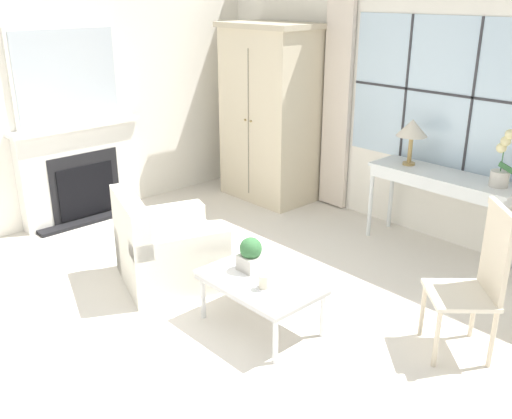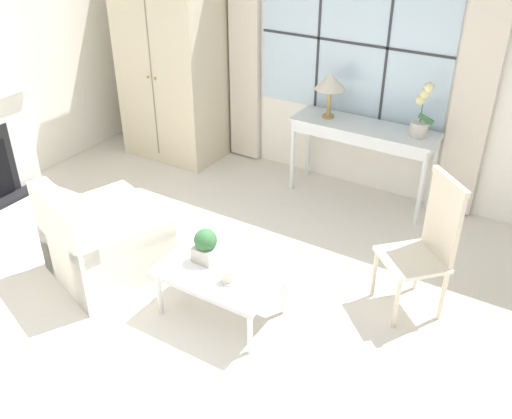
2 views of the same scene
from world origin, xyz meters
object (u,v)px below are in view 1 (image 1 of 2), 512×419
Objects in this scene: potted_orchid at (502,165)px; potted_plant_small at (251,254)px; fireplace at (79,161)px; console_table at (443,182)px; armchair_upholstered at (167,252)px; side_chair_wooden at (479,275)px; table_lamp at (412,129)px; pillar_candle at (264,283)px; armoire at (269,114)px; coffee_table at (261,284)px.

potted_orchid reaches higher than potted_plant_small.
console_table is at bearing 33.89° from fireplace.
armchair_upholstered reaches higher than console_table.
side_chair_wooden is (2.37, 0.98, 0.33)m from armchair_upholstered.
fireplace is 2.89m from potted_plant_small.
armchair_upholstered is at bearing -157.58° from side_chair_wooden.
table_lamp is at bearing 137.23° from side_chair_wooden.
potted_orchid is 0.49× the size of armchair_upholstered.
table_lamp is 1.72× the size of potted_plant_small.
potted_orchid is at bearing 2.58° from console_table.
armchair_upholstered reaches higher than pillar_candle.
console_table is 2.35m from pillar_candle.
console_table is 5.38× the size of potted_plant_small.
armoire is at bearing 135.38° from pillar_candle.
armchair_upholstered is (-1.29, -2.34, -0.44)m from console_table.
console_table reaches higher than pillar_candle.
fireplace is at bearing -146.11° from console_table.
fireplace is 1.98m from armchair_upholstered.
pillar_candle is at bearing -24.73° from potted_plant_small.
table_lamp reaches higher than potted_plant_small.
console_table is (3.23, 2.17, 0.04)m from fireplace.
armoire is 4.56× the size of table_lamp.
armoire is 2.93m from potted_plant_small.
pillar_candle is at bearing -3.12° from fireplace.
console_table is 11.61× the size of pillar_candle.
table_lamp is at bearing 37.64° from fireplace.
coffee_table is 3.39× the size of potted_plant_small.
armoire is 4.02× the size of potted_orchid.
armchair_upholstered is at bearing -118.99° from console_table.
armoire reaches higher than armchair_upholstered.
side_chair_wooden is at bearing -68.20° from potted_orchid.
potted_orchid is 2.49m from pillar_candle.
potted_orchid is (0.53, 0.02, 0.29)m from console_table.
potted_orchid reaches higher than pillar_candle.
fireplace is at bearing -142.36° from table_lamp.
armoire is at bearing -177.42° from potted_orchid.
side_chair_wooden reaches higher than console_table.
fireplace reaches higher than armoire.
potted_orchid is 3.07m from armchair_upholstered.
fireplace is at bearing 174.97° from armchair_upholstered.
potted_plant_small is (-1.42, -0.85, -0.06)m from side_chair_wooden.
armoire is 16.87× the size of pillar_candle.
potted_orchid is at bearing 72.75° from coffee_table.
armchair_upholstered reaches higher than potted_plant_small.
fireplace is 1.46× the size of console_table.
table_lamp is at bearing 95.68° from coffee_table.
potted_orchid reaches higher than coffee_table.
armchair_upholstered is 1.27m from pillar_candle.
fireplace is 3.19m from pillar_candle.
potted_plant_small is at bearing -88.32° from table_lamp.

